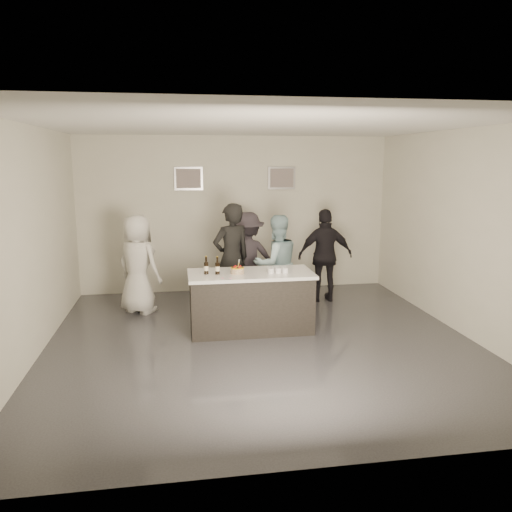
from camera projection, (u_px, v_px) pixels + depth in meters
name	position (u px, v px, depth m)	size (l,w,h in m)	color
floor	(262.00, 342.00, 7.11)	(6.00, 6.00, 0.00)	#3D3D42
ceiling	(262.00, 125.00, 6.54)	(6.00, 6.00, 0.00)	white
wall_back	(236.00, 214.00, 9.73)	(6.00, 0.04, 3.00)	beige
wall_front	(326.00, 296.00, 3.91)	(6.00, 0.04, 3.00)	beige
wall_left	(30.00, 244.00, 6.36)	(0.04, 6.00, 3.00)	beige
wall_right	(464.00, 233.00, 7.29)	(0.04, 6.00, 3.00)	beige
picture_left	(189.00, 179.00, 9.43)	(0.54, 0.04, 0.44)	#B2B2B7
picture_right	(282.00, 178.00, 9.71)	(0.54, 0.04, 0.44)	#B2B2B7
bar_counter	(251.00, 301.00, 7.51)	(1.86, 0.86, 0.90)	white
cake	(237.00, 271.00, 7.35)	(0.20, 0.20, 0.08)	yellow
beer_bottle_a	(206.00, 265.00, 7.31)	(0.07, 0.07, 0.26)	black
beer_bottle_b	(217.00, 266.00, 7.28)	(0.07, 0.07, 0.26)	black
tumbler_cluster	(278.00, 270.00, 7.42)	(0.30, 0.19, 0.08)	gold
candles	(228.00, 278.00, 7.08)	(0.24, 0.08, 0.01)	pink
person_main_black	(232.00, 259.00, 8.33)	(0.68, 0.44, 1.85)	black
person_main_blue	(276.00, 264.00, 8.36)	(0.81, 0.63, 1.66)	#95BAC3
person_guest_left	(138.00, 264.00, 8.34)	(0.81, 0.53, 1.67)	silver
person_guest_right	(325.00, 256.00, 9.03)	(0.99, 0.41, 1.69)	black
person_guest_back	(247.00, 258.00, 8.89)	(1.06, 0.61, 1.65)	#2D282F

